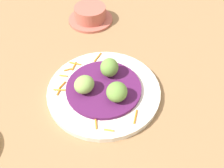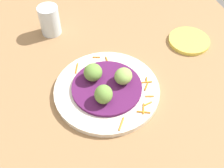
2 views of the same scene
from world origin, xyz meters
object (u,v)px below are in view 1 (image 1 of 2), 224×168
at_px(main_plate, 104,91).
at_px(guac_scoop_left, 84,85).
at_px(terracotta_bowl, 90,15).
at_px(guac_scoop_center, 117,92).
at_px(guac_scoop_right, 109,67).

xyz_separation_m(main_plate, guac_scoop_left, (-0.05, -0.00, 0.04)).
bearing_deg(terracotta_bowl, guac_scoop_left, -97.95).
xyz_separation_m(main_plate, terracotta_bowl, (-0.00, 0.31, 0.01)).
relative_size(guac_scoop_center, terracotta_bowl, 0.36).
relative_size(main_plate, guac_scoop_center, 5.36).
bearing_deg(guac_scoop_left, guac_scoop_right, 33.85).
height_order(main_plate, guac_scoop_right, guac_scoop_right).
relative_size(main_plate, guac_scoop_right, 5.67).
xyz_separation_m(main_plate, guac_scoop_right, (0.02, 0.04, 0.04)).
bearing_deg(main_plate, guac_scoop_center, -56.15).
relative_size(guac_scoop_left, terracotta_bowl, 0.35).
bearing_deg(guac_scoop_right, terracotta_bowl, 94.52).
distance_m(guac_scoop_right, terracotta_bowl, 0.27).
relative_size(guac_scoop_center, guac_scoop_right, 1.06).
distance_m(guac_scoop_center, terracotta_bowl, 0.35).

